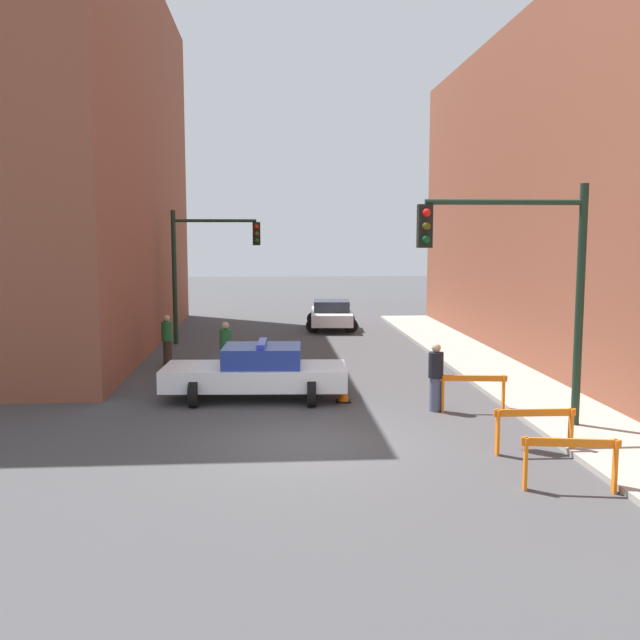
% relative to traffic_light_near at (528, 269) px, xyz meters
% --- Properties ---
extents(ground_plane, '(120.00, 120.00, 0.00)m').
position_rel_traffic_light_near_xyz_m(ground_plane, '(-4.73, -0.63, -3.53)').
color(ground_plane, '#424244').
extents(sidewalk_right, '(2.40, 44.00, 0.12)m').
position_rel_traffic_light_near_xyz_m(sidewalk_right, '(1.47, -0.63, -3.47)').
color(sidewalk_right, '#9E998E').
rests_on(sidewalk_right, ground_plane).
extents(traffic_light_near, '(3.64, 0.35, 5.20)m').
position_rel_traffic_light_near_xyz_m(traffic_light_near, '(0.00, 0.00, 0.00)').
color(traffic_light_near, black).
rests_on(traffic_light_near, sidewalk_right).
extents(traffic_light_far, '(3.44, 0.35, 5.20)m').
position_rel_traffic_light_near_xyz_m(traffic_light_far, '(-8.03, 13.30, -0.13)').
color(traffic_light_far, black).
rests_on(traffic_light_far, ground_plane).
extents(police_car, '(4.80, 2.53, 1.52)m').
position_rel_traffic_light_near_xyz_m(police_car, '(-5.81, 3.46, -2.81)').
color(police_car, white).
rests_on(police_car, ground_plane).
extents(parked_car_near, '(2.47, 4.41, 1.31)m').
position_rel_traffic_light_near_xyz_m(parked_car_near, '(-2.63, 17.33, -2.86)').
color(parked_car_near, silver).
rests_on(parked_car_near, ground_plane).
extents(pedestrian_crossing, '(0.42, 0.42, 1.66)m').
position_rel_traffic_light_near_xyz_m(pedestrian_crossing, '(-6.78, 6.54, -2.67)').
color(pedestrian_crossing, '#474C66').
rests_on(pedestrian_crossing, ground_plane).
extents(pedestrian_corner, '(0.50, 0.50, 1.66)m').
position_rel_traffic_light_near_xyz_m(pedestrian_corner, '(-8.80, 8.56, -2.67)').
color(pedestrian_corner, '#382D23').
rests_on(pedestrian_corner, ground_plane).
extents(pedestrian_sidewalk, '(0.43, 0.43, 1.66)m').
position_rel_traffic_light_near_xyz_m(pedestrian_sidewalk, '(-1.48, 1.88, -2.67)').
color(pedestrian_sidewalk, '#474C66').
rests_on(pedestrian_sidewalk, ground_plane).
extents(barrier_front, '(1.58, 0.42, 0.90)m').
position_rel_traffic_light_near_xyz_m(barrier_front, '(-0.54, -3.67, -2.91)').
color(barrier_front, orange).
rests_on(barrier_front, ground_plane).
extents(barrier_mid, '(1.60, 0.20, 0.90)m').
position_rel_traffic_light_near_xyz_m(barrier_mid, '(-0.38, -1.66, -2.91)').
color(barrier_mid, orange).
rests_on(barrier_mid, ground_plane).
extents(barrier_back, '(1.59, 0.33, 0.90)m').
position_rel_traffic_light_near_xyz_m(barrier_back, '(-0.61, 1.70, -2.91)').
color(barrier_back, orange).
rests_on(barrier_back, ground_plane).
extents(traffic_cone, '(0.36, 0.36, 0.66)m').
position_rel_traffic_light_near_xyz_m(traffic_cone, '(-3.60, 2.97, -3.21)').
color(traffic_cone, black).
rests_on(traffic_cone, ground_plane).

